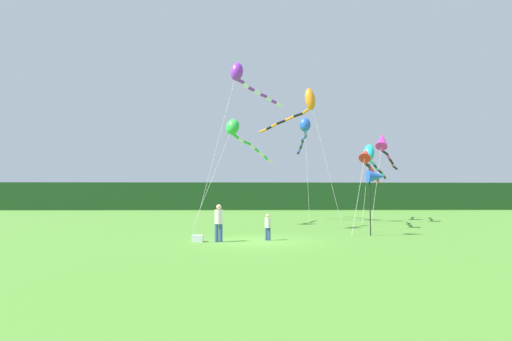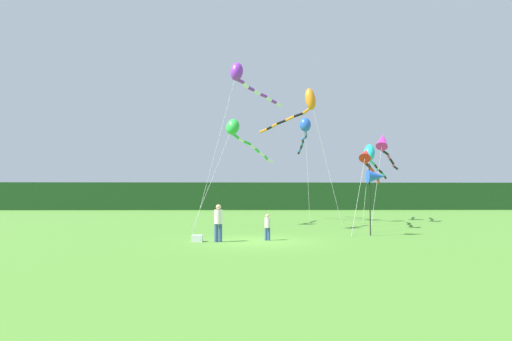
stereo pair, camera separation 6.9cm
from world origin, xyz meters
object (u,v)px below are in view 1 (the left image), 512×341
at_px(person_adult, 219,221).
at_px(kite_green, 237,132).
at_px(person_child, 268,226).
at_px(kite_purple, 242,77).
at_px(banner_flag_pole, 376,177).
at_px(kite_magenta, 384,144).
at_px(kite_red, 368,160).
at_px(kite_orange, 305,104).
at_px(kite_cyan, 370,156).
at_px(cooler_box, 197,238).
at_px(kite_blue, 304,129).

xyz_separation_m(person_adult, kite_green, (0.57, 10.33, 5.77)).
relative_size(person_child, kite_purple, 0.12).
distance_m(person_child, banner_flag_pole, 6.62).
relative_size(kite_magenta, kite_green, 1.18).
xyz_separation_m(kite_magenta, kite_red, (-3.19, -6.02, -1.89)).
bearing_deg(kite_purple, banner_flag_pole, -22.41).
relative_size(kite_orange, kite_cyan, 1.30).
bearing_deg(kite_orange, kite_red, -56.45).
height_order(cooler_box, kite_blue, kite_blue).
bearing_deg(kite_green, banner_flag_pole, -45.57).
xyz_separation_m(kite_orange, kite_cyan, (6.15, 3.12, -3.85)).
relative_size(kite_purple, kite_cyan, 1.24).
height_order(kite_magenta, kite_cyan, kite_magenta).
bearing_deg(kite_orange, kite_magenta, 8.06).
relative_size(person_child, kite_green, 0.14).
bearing_deg(kite_purple, cooler_box, -109.09).
xyz_separation_m(kite_magenta, kite_orange, (-6.56, -0.93, 3.13)).
relative_size(kite_purple, kite_blue, 1.16).
xyz_separation_m(kite_purple, kite_orange, (4.96, 7.47, 0.16)).
bearing_deg(kite_purple, kite_cyan, 43.63).
distance_m(kite_red, kite_orange, 7.90).
bearing_deg(kite_magenta, person_adult, -131.65).
bearing_deg(kite_orange, kite_cyan, 26.87).
height_order(person_child, kite_red, kite_red).
height_order(cooler_box, banner_flag_pole, banner_flag_pole).
height_order(banner_flag_pole, kite_orange, kite_orange).
bearing_deg(kite_green, kite_red, -14.94).
relative_size(cooler_box, kite_orange, 0.05).
relative_size(banner_flag_pole, kite_cyan, 0.46).
xyz_separation_m(kite_magenta, kite_purple, (-11.52, -8.40, 2.96)).
bearing_deg(person_adult, kite_purple, 80.41).
bearing_deg(kite_magenta, kite_orange, -171.94).
xyz_separation_m(kite_magenta, kite_blue, (-6.26, 1.60, 1.54)).
bearing_deg(cooler_box, kite_purple, 70.91).
relative_size(person_adult, kite_magenta, 0.16).
distance_m(kite_red, kite_green, 9.30).
xyz_separation_m(cooler_box, kite_orange, (6.87, 12.98, 9.30)).
relative_size(kite_purple, kite_green, 1.14).
bearing_deg(kite_orange, banner_flag_pole, -78.34).
relative_size(kite_blue, kite_orange, 0.82).
bearing_deg(cooler_box, person_child, 8.62).
distance_m(cooler_box, kite_purple, 10.84).
bearing_deg(person_child, cooler_box, -171.38).
bearing_deg(kite_orange, kite_purple, -123.57).
bearing_deg(person_adult, kite_green, 86.85).
height_order(kite_blue, kite_cyan, kite_blue).
distance_m(kite_red, kite_cyan, 8.74).
bearing_deg(person_adult, kite_cyan, 53.35).
distance_m(banner_flag_pole, kite_green, 11.30).
bearing_deg(kite_red, kite_blue, 111.97).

